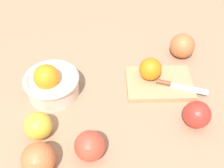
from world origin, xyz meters
The scene contains 10 objects.
ground_plane centered at (0.00, 0.00, 0.00)m, with size 2.40×2.40×0.00m, color #997556.
bowl centered at (-0.19, 0.09, 0.04)m, with size 0.16×0.16×0.11m.
cutting_board centered at (0.13, 0.06, 0.01)m, with size 0.20×0.14×0.02m, color tan.
orange_on_board centered at (0.11, 0.09, 0.05)m, with size 0.07×0.07×0.07m, color orange.
knife centered at (0.17, 0.04, 0.02)m, with size 0.15×0.09×0.01m.
apple_front_left centered at (-0.23, -0.15, 0.04)m, with size 0.08×0.08×0.08m, color #CC6638.
apple_front_left_2 centered at (-0.11, -0.13, 0.04)m, with size 0.08×0.08×0.08m, color #D6422D.
apple_front_left_3 centered at (-0.23, -0.05, 0.04)m, with size 0.07×0.07×0.07m, color gold.
apple_back_right centered at (0.25, 0.19, 0.04)m, with size 0.08×0.08×0.08m, color #CC6638.
apple_front_right centered at (0.18, -0.09, 0.04)m, with size 0.07×0.07×0.07m, color red.
Camera 1 is at (-0.13, -0.49, 0.62)m, focal length 44.74 mm.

